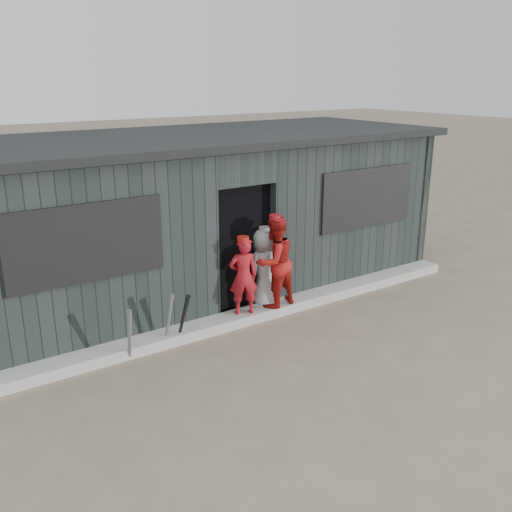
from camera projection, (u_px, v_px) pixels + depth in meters
ground at (336, 367)px, 7.21m from camera, size 80.00×80.00×0.00m
curb at (255, 314)px, 8.62m from camera, size 8.00×0.36×0.15m
bat_left at (129, 335)px, 7.20m from camera, size 0.12×0.28×0.78m
bat_mid at (169, 320)px, 7.63m from camera, size 0.12×0.27×0.79m
bat_right at (183, 319)px, 7.73m from camera, size 0.16×0.31×0.74m
player_red_left at (243, 276)px, 8.29m from camera, size 0.49×0.41×1.15m
player_red_right at (274, 262)px, 8.54m from camera, size 0.75×0.62×1.40m
player_grey_back at (264, 269)px, 8.83m from camera, size 0.74×0.60×1.30m
dugout at (199, 214)px, 9.58m from camera, size 8.30×3.30×2.62m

